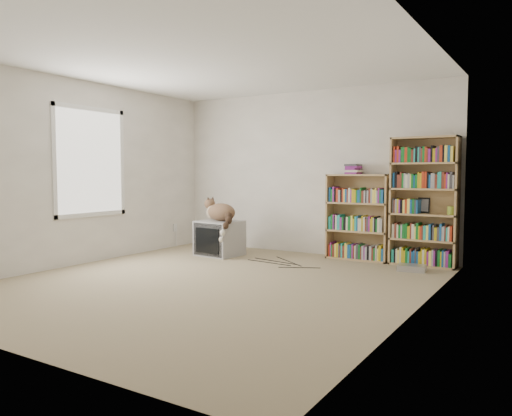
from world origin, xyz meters
The scene contains 16 objects.
floor centered at (0.00, 0.00, 0.00)m, with size 4.50×5.00×0.01m, color gray.
wall_back centered at (0.00, 2.50, 1.25)m, with size 4.50×0.02×2.50m, color white.
wall_left centered at (-2.25, 0.00, 1.25)m, with size 0.02×5.00×2.50m, color white.
wall_right centered at (2.25, 0.00, 1.25)m, with size 0.02×5.00×2.50m, color white.
ceiling centered at (0.00, 0.00, 2.50)m, with size 4.50×5.00×0.02m, color white.
window centered at (-2.24, 0.20, 1.40)m, with size 0.02×1.22×1.52m, color white.
crt_tv centered at (-1.06, 1.61, 0.26)m, with size 0.65×0.60×0.53m.
cat centered at (-0.99, 1.56, 0.62)m, with size 0.70×0.62×0.59m.
bookcase_tall centered at (1.77, 2.36, 0.82)m, with size 0.86×0.30×1.72m.
bookcase_short centered at (0.86, 2.36, 0.56)m, with size 0.89×0.30×1.23m.
book_stack centered at (0.77, 2.36, 1.30)m, with size 0.21×0.27×0.14m, color #BA3218.
green_mug centered at (2.12, 2.34, 0.76)m, with size 0.10×0.10×0.11m, color #8AA62F.
framed_print centered at (1.75, 2.44, 0.81)m, with size 0.16×0.01×0.21m, color black.
dvd_player centered at (1.74, 1.89, 0.04)m, with size 0.34×0.24×0.08m, color #A8A8AD.
wall_outlet centered at (-2.24, 1.95, 0.32)m, with size 0.01×0.08×0.13m, color silver.
floor_cables centered at (0.04, 1.40, 0.00)m, with size 1.20×0.70×0.01m, color black, non-canonical shape.
Camera 1 is at (3.34, -4.49, 1.24)m, focal length 35.00 mm.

